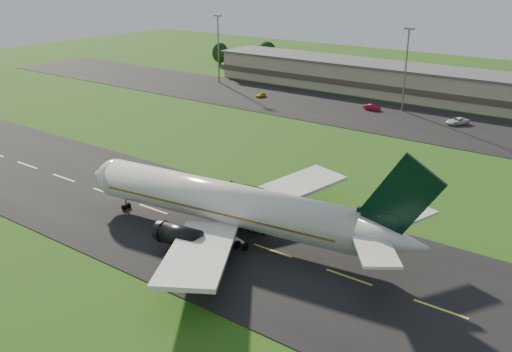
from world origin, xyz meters
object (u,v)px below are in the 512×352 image
Objects in this scene: terminal at (433,85)px; light_mast_centre at (406,60)px; airliner at (230,204)px; service_vehicle_c at (457,121)px; service_vehicle_a at (261,95)px; service_vehicle_b at (372,107)px; light_mast_west at (218,41)px.

terminal is 18.45m from light_mast_centre.
airliner is 9.40× the size of service_vehicle_c.
light_mast_centre is (-1.40, -16.18, 8.75)m from terminal.
airliner is 75.61m from service_vehicle_c.
service_vehicle_a is 0.82× the size of service_vehicle_b.
light_mast_centre is at bearing -94.95° from terminal.
service_vehicle_a is at bearing -143.50° from service_vehicle_c.
light_mast_centre is 4.82× the size of service_vehicle_b.
light_mast_west is 4.82× the size of service_vehicle_b.
light_mast_centre reaches higher than service_vehicle_a.
terminal is 41.78× the size of service_vehicle_a.
service_vehicle_a is at bearing -166.90° from light_mast_centre.
light_mast_centre reaches higher than airliner.
service_vehicle_c is (13.98, -20.76, -3.13)m from terminal.
light_mast_west is 5.86× the size of service_vehicle_a.
service_vehicle_b is 0.78× the size of service_vehicle_c.
terminal is at bearing 32.23° from service_vehicle_a.
service_vehicle_c reaches higher than service_vehicle_b.
service_vehicle_b reaches higher than service_vehicle_a.
airliner is at bearing -82.97° from light_mast_centre.
airliner is 2.51× the size of light_mast_centre.
service_vehicle_c is (15.38, -4.58, -11.88)m from light_mast_centre.
light_mast_centre is (60.00, 0.00, 0.00)m from light_mast_west.
terminal is (-8.45, 96.07, -0.67)m from airliner.
light_mast_west is at bearing 123.61° from airliner.
light_mast_centre reaches higher than service_vehicle_c.
light_mast_west and light_mast_centre have the same top height.
service_vehicle_b is (-6.22, -3.97, -11.94)m from light_mast_centre.
terminal reaches higher than service_vehicle_c.
service_vehicle_b is at bearing -147.42° from light_mast_centre.
light_mast_west is 76.45m from service_vehicle_c.
airliner is at bearing -62.18° from service_vehicle_c.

